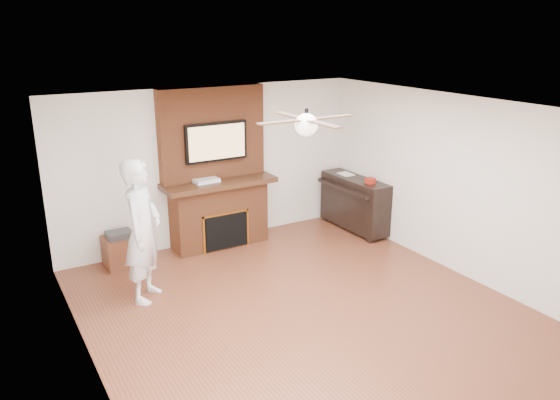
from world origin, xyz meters
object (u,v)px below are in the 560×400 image
person (143,231)px  piano (354,202)px  fireplace (217,184)px  side_table (121,250)px

person → piano: (3.84, 0.63, -0.43)m
fireplace → side_table: fireplace is taller
side_table → fireplace: bearing=1.1°
person → piano: 3.91m
person → piano: person is taller
fireplace → piano: (2.28, -0.60, -0.50)m
piano → fireplace: bearing=163.9°
fireplace → person: 1.99m
fireplace → side_table: size_ratio=4.70×
side_table → piano: piano is taller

